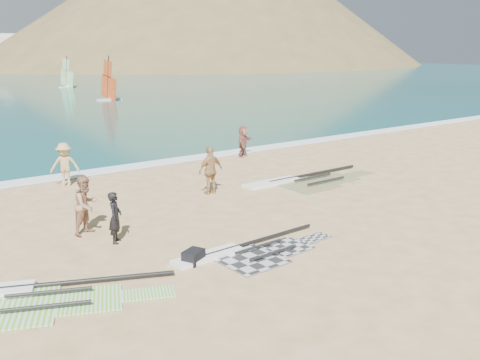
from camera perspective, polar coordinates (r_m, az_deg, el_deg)
ground at (r=15.80m, az=5.04°, el=-7.03°), size 300.00×300.00×0.00m
surf_line at (r=25.90m, az=-13.27°, el=1.05°), size 300.00×1.20×0.04m
headland_main at (r=170.00m, az=-2.66°, el=12.17°), size 143.00×143.00×45.00m
headland_minor at (r=199.21m, az=4.26°, el=12.43°), size 70.00×70.00×28.00m
rig_grey at (r=15.12m, az=0.60°, el=-7.76°), size 5.07×2.02×0.20m
rig_green at (r=13.55m, az=-21.63°, el=-11.52°), size 5.50×3.66×0.20m
rig_orange at (r=23.11m, az=6.73°, el=-0.10°), size 6.43×2.52×0.21m
gear_bag_near at (r=14.54m, az=-4.99°, el=-8.16°), size 0.70×0.63×0.37m
person_wetsuit at (r=16.20m, az=-13.16°, el=-3.91°), size 0.63×0.68×1.55m
beachgoer_left at (r=17.12m, az=-16.08°, el=-2.59°), size 1.12×1.03×1.85m
beachgoer_mid at (r=23.23m, az=-18.19°, el=1.56°), size 1.37×1.15×1.84m
beachgoer_back at (r=20.95m, az=-3.16°, el=1.04°), size 1.15×0.56×1.90m
beachgoer_right at (r=28.13m, az=0.33°, el=4.15°), size 1.55×1.18×1.64m
windsurfer_centre at (r=59.61m, az=-13.84°, el=9.55°), size 2.70×3.18×4.78m
windsurfer_right at (r=79.88m, az=-17.98°, el=10.28°), size 2.54×2.85×4.46m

